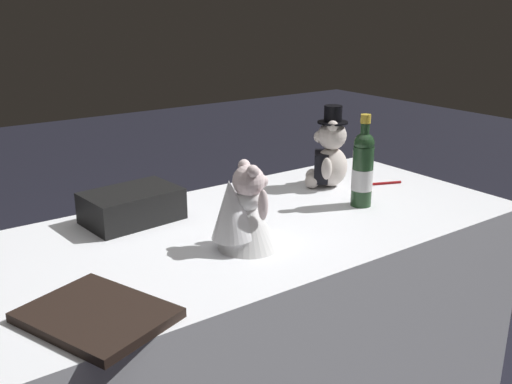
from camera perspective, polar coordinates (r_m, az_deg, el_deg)
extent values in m
cube|color=white|center=(1.92, 0.00, -14.14)|extent=(1.65, 0.78, 0.79)
ellipsoid|color=beige|center=(2.10, 7.40, 2.49)|extent=(0.12, 0.11, 0.14)
cube|color=black|center=(2.10, 6.47, 2.52)|extent=(0.11, 0.11, 0.11)
sphere|color=beige|center=(2.07, 7.53, 5.57)|extent=(0.10, 0.10, 0.10)
sphere|color=beige|center=(2.07, 6.32, 5.44)|extent=(0.04, 0.04, 0.04)
sphere|color=beige|center=(2.09, 7.57, 6.87)|extent=(0.04, 0.04, 0.04)
sphere|color=beige|center=(2.02, 7.59, 6.48)|extent=(0.04, 0.04, 0.04)
ellipsoid|color=beige|center=(2.16, 6.99, 3.24)|extent=(0.04, 0.04, 0.08)
ellipsoid|color=beige|center=(2.03, 6.99, 2.30)|extent=(0.04, 0.04, 0.08)
sphere|color=beige|center=(2.14, 5.61, 1.61)|extent=(0.05, 0.05, 0.05)
sphere|color=beige|center=(2.08, 5.56, 1.08)|extent=(0.05, 0.05, 0.05)
cylinder|color=black|center=(2.06, 7.59, 6.84)|extent=(0.11, 0.11, 0.01)
cylinder|color=black|center=(2.05, 7.62, 7.70)|extent=(0.06, 0.06, 0.06)
cone|color=white|center=(1.56, -0.72, -2.85)|extent=(0.17, 0.17, 0.15)
ellipsoid|color=white|center=(1.53, -0.73, -0.64)|extent=(0.08, 0.07, 0.07)
sphere|color=silver|center=(1.52, -0.74, 1.10)|extent=(0.09, 0.09, 0.09)
sphere|color=silver|center=(1.54, 0.53, 1.08)|extent=(0.04, 0.04, 0.04)
sphere|color=silver|center=(1.48, -0.30, 2.07)|extent=(0.03, 0.03, 0.03)
sphere|color=silver|center=(1.54, -1.18, 2.65)|extent=(0.03, 0.03, 0.03)
ellipsoid|color=silver|center=(1.50, 0.71, -1.29)|extent=(0.03, 0.03, 0.08)
ellipsoid|color=silver|center=(1.59, -0.66, -0.24)|extent=(0.03, 0.03, 0.08)
cone|color=white|center=(1.53, -2.39, -1.62)|extent=(0.17, 0.16, 0.17)
cylinder|color=#203E22|center=(1.90, 10.45, 1.53)|extent=(0.07, 0.07, 0.20)
sphere|color=#203E22|center=(1.87, 10.65, 4.78)|extent=(0.07, 0.07, 0.07)
cylinder|color=#203E22|center=(1.86, 10.73, 6.22)|extent=(0.03, 0.03, 0.08)
cylinder|color=gold|center=(1.86, 10.79, 7.12)|extent=(0.03, 0.03, 0.03)
cylinder|color=silver|center=(1.90, 10.44, 1.24)|extent=(0.07, 0.07, 0.07)
cylinder|color=maroon|center=(2.16, 12.46, 0.85)|extent=(0.13, 0.06, 0.01)
cone|color=silver|center=(2.20, 14.10, 0.98)|extent=(0.02, 0.01, 0.01)
cube|color=black|center=(1.79, -12.16, -1.35)|extent=(0.29, 0.21, 0.10)
cube|color=#B7B7BF|center=(1.87, -13.04, -0.54)|extent=(0.03, 0.01, 0.02)
cube|color=black|center=(1.28, -15.44, -11.64)|extent=(0.32, 0.36, 0.02)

